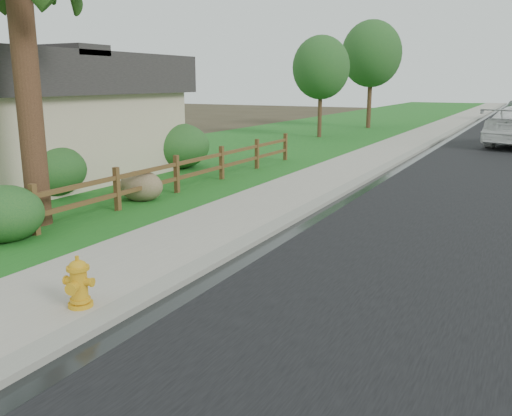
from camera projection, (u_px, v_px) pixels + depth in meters
The scene contains 14 objects.
ground at pixel (57, 330), 6.86m from camera, with size 120.00×120.00×0.00m, color #332B1B.
curb at pixel (462, 127), 36.86m from camera, with size 0.40×90.00×0.12m, color gray.
wet_gutter at pixel (467, 127), 36.72m from camera, with size 0.50×90.00×0.00m, color black.
sidewalk at pixel (442, 126), 37.45m from camera, with size 2.20×90.00×0.10m, color gray.
grass_strip at pixel (414, 125), 38.31m from camera, with size 1.60×90.00×0.06m, color #164F18.
lawn_near at pixel (344, 123), 40.66m from camera, with size 9.00×90.00×0.04m, color #164F18.
ranch_fence at pixel (149, 179), 13.87m from camera, with size 0.12×16.92×1.10m.
fire_hydrant at pixel (79, 284), 7.24m from camera, with size 0.47×0.38×0.72m.
boulder at pixel (141, 186), 14.08m from camera, with size 1.23×0.92×0.82m, color brown.
shrub_a at pixel (4, 214), 10.51m from camera, with size 1.49×1.49×1.12m, color #1A4A20.
shrub_b at pixel (47, 170), 14.55m from camera, with size 2.09×2.09×1.46m, color #1A4A20.
shrub_d at pixel (176, 146), 19.32m from camera, with size 2.42×2.42×1.65m, color #1A4A20.
tree_near_left at pixel (321, 68), 29.38m from camera, with size 3.11×3.11×5.51m.
tree_mid_left at pixel (371, 54), 35.13m from camera, with size 3.89×3.89×6.96m.
Camera 1 is at (5.17, -4.44, 3.07)m, focal length 38.00 mm.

